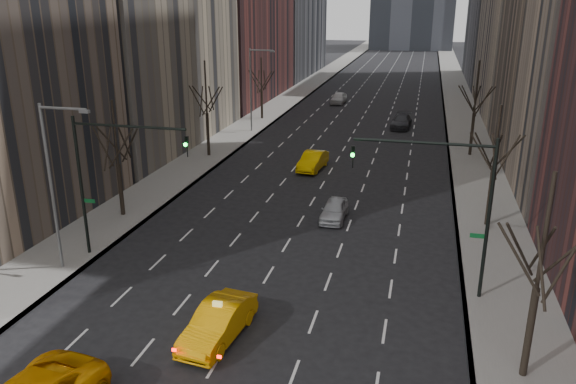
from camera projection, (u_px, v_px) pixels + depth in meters
The scene contains 17 objects.
sidewalk_left at pixel (293, 96), 86.22m from camera, with size 4.50×320.00×0.15m, color slate.
sidewalk_right at pixel (459, 102), 80.73m from camera, with size 4.50×320.00×0.15m, color slate.
tree_lw_b at pixel (118, 164), 37.19m from camera, with size 3.36×3.50×7.82m.
tree_lw_c at pixel (207, 114), 51.80m from camera, with size 3.36×3.50×8.74m.
tree_lw_d at pixel (262, 91), 68.50m from camera, with size 3.36×3.50×7.36m.
tree_rw_a at pixel (536, 289), 20.73m from camera, with size 3.36×3.50×8.28m.
tree_rw_b at pixel (493, 172), 35.49m from camera, with size 3.36×3.50×7.82m.
tree_rw_c at pixel (474, 114), 51.93m from camera, with size 3.36×3.50×8.74m.
traffic_mast_left at pixel (106, 166), 30.46m from camera, with size 6.69×0.39×8.00m.
traffic_mast_right at pixel (454, 191), 26.37m from camera, with size 6.69×0.39×8.00m.
streetlight_near at pixel (55, 172), 28.97m from camera, with size 2.83×0.22×9.00m.
streetlight_far at pixel (254, 81), 61.13m from camera, with size 2.83×0.22×9.00m.
taxi_sedan at pixel (218, 322), 24.27m from camera, with size 1.69×4.83×1.59m, color #FFA905.
silver_sedan_ahead at pixel (334, 210), 37.66m from camera, with size 1.59×3.96×1.35m, color #ADB0B6.
far_taxi at pixel (313, 161), 48.79m from camera, with size 1.64×4.71×1.55m, color #F4BB05.
far_suv_grey at pixel (401, 121), 64.76m from camera, with size 2.08×5.13×1.49m, color #2E2F33.
far_car_white at pixel (339, 98), 80.09m from camera, with size 1.86×4.62×1.57m, color silver.
Camera 1 is at (7.45, -14.10, 14.01)m, focal length 35.00 mm.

